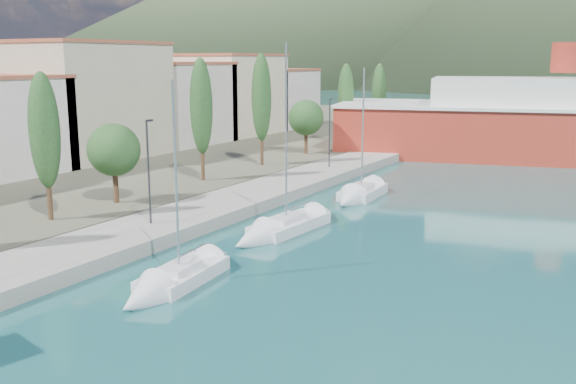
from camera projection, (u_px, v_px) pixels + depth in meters
The scene contains 9 objects.
ground at pixel (563, 114), 123.66m from camera, with size 1400.00×1400.00×0.00m, color #1E595B.
quay at pixel (264, 192), 48.32m from camera, with size 5.00×88.00×0.80m, color gray.
land_strip at pixel (36, 145), 75.45m from camera, with size 70.00×148.00×0.70m, color #565644.
town_buildings at pixel (135, 105), 67.81m from camera, with size 9.20×69.20×11.30m.
tree_row at pixel (239, 115), 55.04m from camera, with size 3.63×61.92×10.12m.
lamp_posts at pixel (150, 168), 37.04m from camera, with size 0.15×47.19×6.06m.
sailboat_near at pixel (162, 287), 28.48m from camera, with size 2.86×7.26×10.17m.
sailboat_mid at pixel (270, 233), 37.44m from camera, with size 2.80×8.52×12.06m.
sailboat_far at pixel (355, 197), 47.20m from camera, with size 2.75×7.30×10.53m.
Camera 1 is at (16.25, -14.06, 10.18)m, focal length 40.00 mm.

